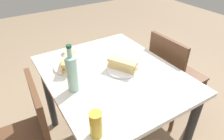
{
  "coord_description": "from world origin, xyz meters",
  "views": [
    {
      "loc": [
        0.97,
        -0.6,
        1.52
      ],
      "look_at": [
        0.0,
        0.0,
        0.76
      ],
      "focal_mm": 32.34,
      "sensor_mm": 36.0,
      "label": 1
    }
  ],
  "objects_px": {
    "water_bottle": "(72,73)",
    "baguette_sandwich_near": "(122,64)",
    "dining_table": "(112,86)",
    "plate_far": "(70,66)",
    "knife_near": "(124,64)",
    "olive_bowl": "(69,51)",
    "chair_far": "(171,74)",
    "plate_near": "(122,69)",
    "baguette_sandwich_far": "(69,62)",
    "knife_far": "(77,64)",
    "beer_glass": "(96,124)",
    "chair_near": "(28,138)"
  },
  "relations": [
    {
      "from": "plate_near",
      "to": "knife_near",
      "type": "xyz_separation_m",
      "value": [
        -0.03,
        0.04,
        0.01
      ]
    },
    {
      "from": "knife_far",
      "to": "chair_near",
      "type": "bearing_deg",
      "value": -63.13
    },
    {
      "from": "chair_near",
      "to": "knife_far",
      "type": "relative_size",
      "value": 5.16
    },
    {
      "from": "knife_near",
      "to": "knife_far",
      "type": "bearing_deg",
      "value": -121.81
    },
    {
      "from": "olive_bowl",
      "to": "water_bottle",
      "type": "bearing_deg",
      "value": -17.9
    },
    {
      "from": "baguette_sandwich_near",
      "to": "knife_near",
      "type": "relative_size",
      "value": 1.4
    },
    {
      "from": "knife_far",
      "to": "water_bottle",
      "type": "relative_size",
      "value": 0.56
    },
    {
      "from": "plate_near",
      "to": "baguette_sandwich_near",
      "type": "bearing_deg",
      "value": 0.0
    },
    {
      "from": "water_bottle",
      "to": "baguette_sandwich_near",
      "type": "bearing_deg",
      "value": 92.97
    },
    {
      "from": "water_bottle",
      "to": "knife_near",
      "type": "bearing_deg",
      "value": 97.41
    },
    {
      "from": "baguette_sandwich_near",
      "to": "plate_near",
      "type": "bearing_deg",
      "value": 180.0
    },
    {
      "from": "plate_far",
      "to": "beer_glass",
      "type": "height_order",
      "value": "beer_glass"
    },
    {
      "from": "knife_near",
      "to": "water_bottle",
      "type": "height_order",
      "value": "water_bottle"
    },
    {
      "from": "chair_far",
      "to": "water_bottle",
      "type": "distance_m",
      "value": 0.99
    },
    {
      "from": "knife_near",
      "to": "baguette_sandwich_far",
      "type": "height_order",
      "value": "baguette_sandwich_far"
    },
    {
      "from": "baguette_sandwich_near",
      "to": "baguette_sandwich_far",
      "type": "xyz_separation_m",
      "value": [
        -0.23,
        -0.3,
        0.0
      ]
    },
    {
      "from": "baguette_sandwich_near",
      "to": "plate_far",
      "type": "bearing_deg",
      "value": -127.22
    },
    {
      "from": "knife_near",
      "to": "plate_far",
      "type": "relative_size",
      "value": 0.68
    },
    {
      "from": "dining_table",
      "to": "plate_far",
      "type": "distance_m",
      "value": 0.33
    },
    {
      "from": "chair_near",
      "to": "knife_far",
      "type": "distance_m",
      "value": 0.57
    },
    {
      "from": "knife_far",
      "to": "beer_glass",
      "type": "distance_m",
      "value": 0.63
    },
    {
      "from": "baguette_sandwich_far",
      "to": "beer_glass",
      "type": "distance_m",
      "value": 0.63
    },
    {
      "from": "plate_near",
      "to": "baguette_sandwich_far",
      "type": "xyz_separation_m",
      "value": [
        -0.23,
        -0.3,
        0.04
      ]
    },
    {
      "from": "knife_near",
      "to": "plate_far",
      "type": "bearing_deg",
      "value": -119.95
    },
    {
      "from": "dining_table",
      "to": "baguette_sandwich_far",
      "type": "relative_size",
      "value": 4.84
    },
    {
      "from": "plate_far",
      "to": "olive_bowl",
      "type": "relative_size",
      "value": 2.29
    },
    {
      "from": "knife_near",
      "to": "olive_bowl",
      "type": "relative_size",
      "value": 1.56
    },
    {
      "from": "knife_far",
      "to": "water_bottle",
      "type": "xyz_separation_m",
      "value": [
        0.23,
        -0.12,
        0.1
      ]
    },
    {
      "from": "knife_far",
      "to": "olive_bowl",
      "type": "height_order",
      "value": "olive_bowl"
    },
    {
      "from": "plate_near",
      "to": "plate_far",
      "type": "xyz_separation_m",
      "value": [
        -0.23,
        -0.3,
        0.0
      ]
    },
    {
      "from": "chair_near",
      "to": "baguette_sandwich_near",
      "type": "bearing_deg",
      "value": 91.17
    },
    {
      "from": "baguette_sandwich_near",
      "to": "baguette_sandwich_far",
      "type": "relative_size",
      "value": 1.0
    },
    {
      "from": "chair_far",
      "to": "plate_near",
      "type": "xyz_separation_m",
      "value": [
        0.01,
        -0.55,
        0.25
      ]
    },
    {
      "from": "dining_table",
      "to": "knife_far",
      "type": "height_order",
      "value": "knife_far"
    },
    {
      "from": "dining_table",
      "to": "olive_bowl",
      "type": "relative_size",
      "value": 10.64
    },
    {
      "from": "plate_far",
      "to": "knife_far",
      "type": "xyz_separation_m",
      "value": [
        0.01,
        0.05,
        0.01
      ]
    },
    {
      "from": "chair_near",
      "to": "plate_near",
      "type": "xyz_separation_m",
      "value": [
        -0.01,
        0.7,
        0.25
      ]
    },
    {
      "from": "baguette_sandwich_far",
      "to": "knife_far",
      "type": "relative_size",
      "value": 1.27
    },
    {
      "from": "plate_near",
      "to": "knife_far",
      "type": "xyz_separation_m",
      "value": [
        -0.21,
        -0.25,
        0.01
      ]
    },
    {
      "from": "chair_near",
      "to": "dining_table",
      "type": "bearing_deg",
      "value": 92.56
    },
    {
      "from": "baguette_sandwich_far",
      "to": "knife_far",
      "type": "xyz_separation_m",
      "value": [
        0.01,
        0.05,
        -0.03
      ]
    },
    {
      "from": "water_bottle",
      "to": "beer_glass",
      "type": "xyz_separation_m",
      "value": [
        0.37,
        -0.04,
        -0.05
      ]
    },
    {
      "from": "plate_far",
      "to": "olive_bowl",
      "type": "xyz_separation_m",
      "value": [
        -0.2,
        0.08,
        0.01
      ]
    },
    {
      "from": "dining_table",
      "to": "plate_far",
      "type": "height_order",
      "value": "plate_far"
    },
    {
      "from": "chair_near",
      "to": "chair_far",
      "type": "bearing_deg",
      "value": 91.19
    },
    {
      "from": "chair_far",
      "to": "baguette_sandwich_far",
      "type": "height_order",
      "value": "chair_far"
    },
    {
      "from": "baguette_sandwich_far",
      "to": "water_bottle",
      "type": "distance_m",
      "value": 0.27
    },
    {
      "from": "chair_near",
      "to": "baguette_sandwich_near",
      "type": "relative_size",
      "value": 4.07
    },
    {
      "from": "knife_near",
      "to": "plate_far",
      "type": "height_order",
      "value": "knife_near"
    },
    {
      "from": "dining_table",
      "to": "olive_bowl",
      "type": "bearing_deg",
      "value": -160.38
    }
  ]
}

